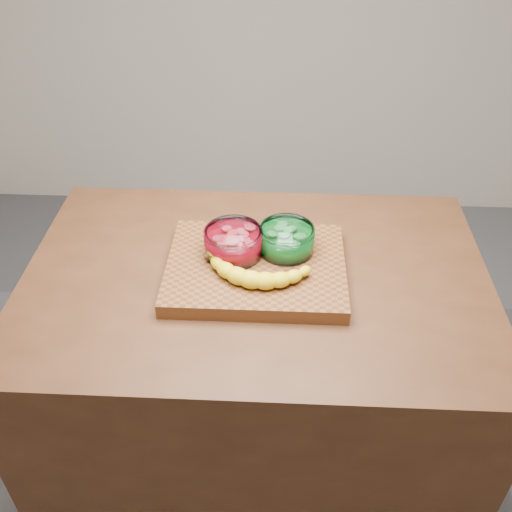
{
  "coord_description": "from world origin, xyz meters",
  "views": [
    {
      "loc": [
        0.05,
        -1.12,
        1.84
      ],
      "look_at": [
        0.0,
        0.0,
        0.96
      ],
      "focal_mm": 40.0,
      "sensor_mm": 36.0,
      "label": 1
    }
  ],
  "objects": [
    {
      "name": "bowl_red",
      "position": [
        -0.06,
        0.03,
        0.97
      ],
      "size": [
        0.15,
        0.15,
        0.07
      ],
      "color": "white",
      "rests_on": "cutting_board"
    },
    {
      "name": "ground",
      "position": [
        0.0,
        0.0,
        0.0
      ],
      "size": [
        3.5,
        3.5,
        0.0
      ],
      "primitive_type": "plane",
      "color": "#535357",
      "rests_on": "ground"
    },
    {
      "name": "banana",
      "position": [
        0.01,
        -0.05,
        0.96
      ],
      "size": [
        0.3,
        0.16,
        0.04
      ],
      "primitive_type": null,
      "color": "yellow",
      "rests_on": "cutting_board"
    },
    {
      "name": "bowl_green",
      "position": [
        0.08,
        0.06,
        0.97
      ],
      "size": [
        0.14,
        0.14,
        0.07
      ],
      "color": "white",
      "rests_on": "cutting_board"
    },
    {
      "name": "cutting_board",
      "position": [
        0.0,
        0.0,
        0.92
      ],
      "size": [
        0.45,
        0.35,
        0.04
      ],
      "primitive_type": "cube",
      "color": "brown",
      "rests_on": "counter"
    },
    {
      "name": "counter",
      "position": [
        0.0,
        0.0,
        0.45
      ],
      "size": [
        1.2,
        0.8,
        0.9
      ],
      "primitive_type": "cube",
      "color": "#4B2916",
      "rests_on": "ground"
    }
  ]
}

